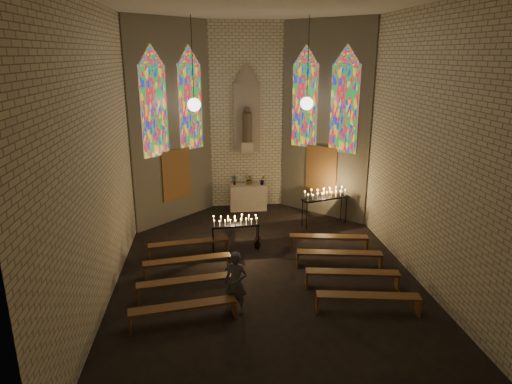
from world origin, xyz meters
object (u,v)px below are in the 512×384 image
Objects in this scene: visitor at (236,283)px; altar at (248,197)px; votive_stand_left at (235,223)px; votive_stand_right at (325,196)px; aisle_flower_pot at (257,242)px.

altar is at bearing 105.64° from visitor.
votive_stand_right reaches higher than votive_stand_left.
aisle_flower_pot is at bearing -90.56° from altar.
votive_stand_right is at bearing 26.82° from votive_stand_left.
visitor is (-0.19, -3.44, -0.18)m from votive_stand_left.
altar is at bearing 75.40° from votive_stand_left.
visitor reaches higher than altar.
altar is 3.47× the size of aisle_flower_pot.
visitor is at bearing -139.95° from votive_stand_right.
votive_stand_right is 1.17× the size of visitor.
altar is at bearing 125.80° from votive_stand_right.
votive_stand_right is (2.57, 1.80, 0.87)m from aisle_flower_pot.
votive_stand_left is at bearing 109.61° from visitor.
altar is 3.23m from votive_stand_right.
visitor is (-0.92, -7.29, 0.25)m from altar.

